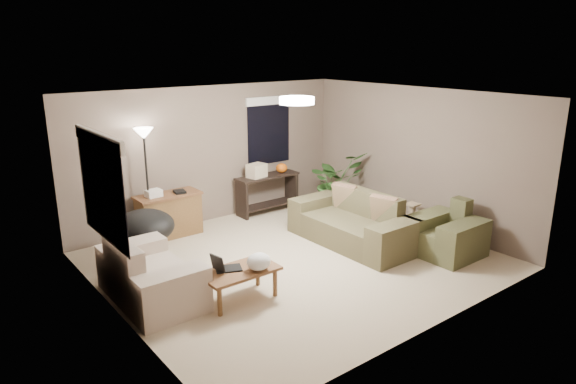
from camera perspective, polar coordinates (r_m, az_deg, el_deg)
room_shell at (r=7.56m, az=0.93°, el=1.12°), size 5.50×5.50×5.50m
main_sofa at (r=8.62m, az=7.20°, el=-3.75°), size 0.95×2.20×0.85m
throw_pillows at (r=8.68m, az=8.47°, el=-1.18°), size 0.34×1.40×0.47m
loveseat at (r=6.95m, az=-15.18°, el=-9.25°), size 0.90×1.60×0.85m
armchair at (r=8.48m, az=17.15°, el=-4.68°), size 0.95×1.00×0.85m
coffee_table at (r=6.71m, az=-5.41°, el=-9.07°), size 1.00×0.55×0.42m
laptop at (r=6.66m, az=-7.14°, el=-8.19°), size 0.41×0.34×0.24m
plastic_bag at (r=6.63m, az=-3.27°, el=-7.72°), size 0.39×0.37×0.22m
desk at (r=9.06m, az=-13.08°, el=-2.49°), size 1.10×0.50×0.75m
desk_papers at (r=8.87m, az=-14.13°, el=-0.10°), size 0.69×0.28×0.12m
console_table at (r=10.07m, az=-2.29°, el=0.15°), size 1.30×0.40×0.75m
pumpkin at (r=10.17m, az=-0.72°, el=2.68°), size 0.28×0.28×0.18m
cardboard_box at (r=9.82m, az=-3.51°, el=2.39°), size 0.39×0.33×0.26m
papasan_chair at (r=8.11m, az=-15.61°, el=-4.26°), size 1.13×1.13×0.80m
floor_lamp at (r=8.66m, az=-15.64°, el=4.83°), size 0.32×0.32×1.91m
ceiling_fixture at (r=7.34m, az=0.98°, el=10.13°), size 0.50×0.50×0.10m
houseplant at (r=10.16m, az=5.37°, el=0.42°), size 1.08×1.20×0.93m
cat_scratching_post at (r=9.39m, az=13.57°, el=-2.91°), size 0.32×0.32×0.50m
window_left at (r=6.42m, az=-20.15°, el=2.33°), size 0.05×1.56×1.33m
window_back at (r=10.16m, az=-2.14°, el=8.09°), size 1.06×0.05×1.33m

